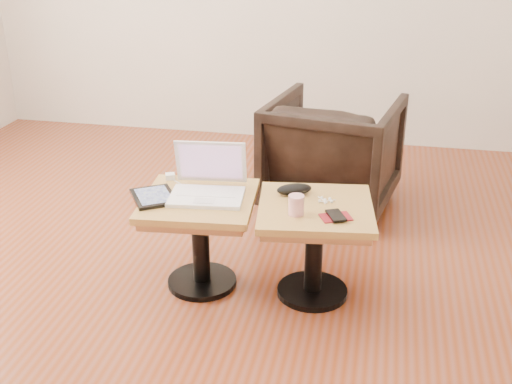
% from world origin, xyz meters
% --- Properties ---
extents(side_table_left, '(0.53, 0.53, 0.45)m').
position_xyz_m(side_table_left, '(-0.00, 0.06, 0.34)').
color(side_table_left, black).
rests_on(side_table_left, ground).
extents(side_table_right, '(0.55, 0.55, 0.45)m').
position_xyz_m(side_table_right, '(0.52, 0.08, 0.34)').
color(side_table_right, black).
rests_on(side_table_right, ground).
extents(laptop, '(0.35, 0.32, 0.23)m').
position_xyz_m(laptop, '(0.03, 0.10, 0.49)').
color(laptop, white).
rests_on(laptop, side_table_left).
extents(tablet, '(0.27, 0.28, 0.02)m').
position_xyz_m(tablet, '(-0.19, 0.01, 0.46)').
color(tablet, black).
rests_on(tablet, side_table_left).
extents(charging_adapter, '(0.06, 0.06, 0.03)m').
position_xyz_m(charging_adapter, '(-0.19, 0.24, 0.46)').
color(charging_adapter, white).
rests_on(charging_adapter, side_table_left).
extents(glasses_case, '(0.18, 0.13, 0.05)m').
position_xyz_m(glasses_case, '(0.41, 0.18, 0.47)').
color(glasses_case, black).
rests_on(glasses_case, side_table_right).
extents(striped_cup, '(0.07, 0.07, 0.09)m').
position_xyz_m(striped_cup, '(0.45, -0.02, 0.49)').
color(striped_cup, '#CA495D').
rests_on(striped_cup, side_table_right).
extents(earbuds_tangle, '(0.08, 0.06, 0.01)m').
position_xyz_m(earbuds_tangle, '(0.56, 0.13, 0.45)').
color(earbuds_tangle, white).
rests_on(earbuds_tangle, side_table_right).
extents(phone_on_sleeve, '(0.15, 0.13, 0.02)m').
position_xyz_m(phone_on_sleeve, '(0.62, -0.02, 0.45)').
color(phone_on_sleeve, maroon).
rests_on(phone_on_sleeve, side_table_right).
extents(armchair, '(0.82, 0.84, 0.66)m').
position_xyz_m(armchair, '(0.50, 1.08, 0.33)').
color(armchair, black).
rests_on(armchair, ground).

